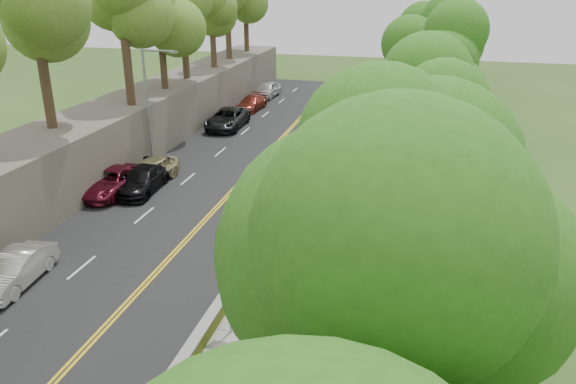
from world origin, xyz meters
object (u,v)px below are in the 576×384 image
at_px(streetlight, 150,100).
at_px(construction_barrel, 364,140).
at_px(person_far, 369,134).
at_px(signpost, 229,288).
at_px(painter_0, 292,216).
at_px(car_1, 16,269).
at_px(concrete_block, 308,281).
at_px(car_2, 112,181).

relative_size(streetlight, construction_barrel, 8.38).
height_order(construction_barrel, person_far, person_far).
height_order(streetlight, signpost, streetlight).
relative_size(streetlight, painter_0, 4.94).
xyz_separation_m(streetlight, car_1, (1.46, -15.97, -3.88)).
height_order(concrete_block, car_1, car_1).
bearing_deg(signpost, concrete_block, 59.41).
height_order(streetlight, car_2, streetlight).
bearing_deg(person_far, concrete_block, 101.59).
xyz_separation_m(construction_barrel, car_2, (-13.60, -13.44, 0.27)).
relative_size(car_1, painter_0, 2.68).
distance_m(car_2, person_far, 19.43).
distance_m(streetlight, signpost, 20.72).
bearing_deg(signpost, person_far, 84.88).
relative_size(streetlight, car_1, 1.84).
distance_m(car_2, painter_0, 12.02).
distance_m(streetlight, painter_0, 14.53).
bearing_deg(concrete_block, car_1, -168.03).
bearing_deg(construction_barrel, person_far, 22.08).
bearing_deg(car_1, construction_barrel, 58.42).
xyz_separation_m(construction_barrel, person_far, (0.31, 0.13, 0.48)).
relative_size(signpost, concrete_block, 2.69).
distance_m(signpost, car_1, 10.18).
distance_m(signpost, construction_barrel, 25.20).
bearing_deg(car_1, car_2, 93.54).
relative_size(concrete_block, painter_0, 0.71).
bearing_deg(painter_0, signpost, -176.90).
bearing_deg(person_far, signpost, 96.76).
relative_size(concrete_block, car_2, 0.21).
bearing_deg(car_2, construction_barrel, 47.62).
relative_size(construction_barrel, painter_0, 0.59).
bearing_deg(signpost, construction_barrel, 85.55).
relative_size(signpost, car_1, 0.71).
distance_m(signpost, person_far, 25.33).
height_order(streetlight, concrete_block, streetlight).
height_order(construction_barrel, painter_0, painter_0).
height_order(concrete_block, person_far, person_far).
height_order(construction_barrel, car_1, car_1).
distance_m(signpost, painter_0, 9.23).
bearing_deg(painter_0, construction_barrel, -2.74).
height_order(car_1, car_2, car_2).
bearing_deg(concrete_block, signpost, -120.59).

